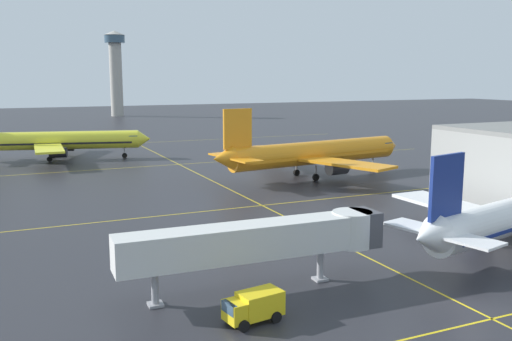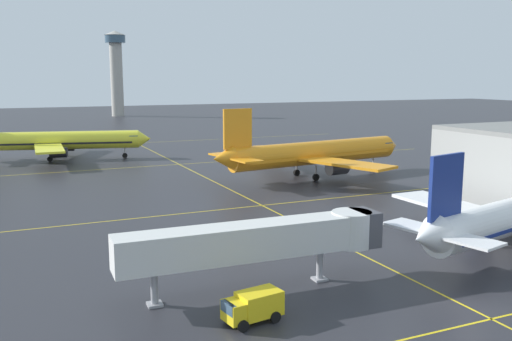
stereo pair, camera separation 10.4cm
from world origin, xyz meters
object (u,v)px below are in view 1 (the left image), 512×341
Objects in this scene: airliner_third_row at (58,141)px; control_tower at (116,67)px; airliner_second_row at (313,153)px; jet_bridge at (272,239)px; service_truck_catering at (253,306)px.

control_tower is at bearing 74.35° from airliner_third_row.
airliner_second_row is at bearing -89.23° from control_tower.
airliner_second_row is at bearing -46.42° from airliner_third_row.
airliner_second_row is 1.75× the size of jet_bridge.
control_tower is at bearing 90.77° from airliner_second_row.
control_tower is at bearing 81.95° from service_truck_catering.
airliner_second_row is 1.06× the size of airliner_third_row.
airliner_third_row is at bearing 96.35° from jet_bridge.
jet_bridge is at bearing -97.17° from control_tower.
service_truck_catering is 213.63m from control_tower.
airliner_second_row is 8.85× the size of service_truck_catering.
airliner_second_row reaches higher than airliner_third_row.
airliner_second_row is 53.75m from airliner_third_row.
service_truck_catering is at bearing -127.11° from jet_bridge.
service_truck_catering is at bearing -124.07° from airliner_second_row.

